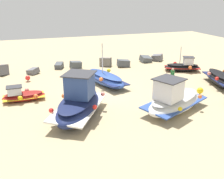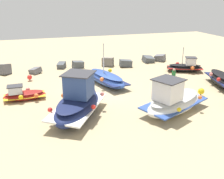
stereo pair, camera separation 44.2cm
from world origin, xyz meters
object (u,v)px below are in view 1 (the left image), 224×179
fishing_boat_7 (174,100)px  mooring_buoy_1 (28,78)px  fishing_boat_8 (220,79)px  fishing_boat_6 (79,103)px  fishing_boat_1 (105,79)px  fishing_boat_4 (23,95)px  person_walking (172,77)px  fishing_boat_2 (183,66)px  mooring_buoy_0 (200,91)px

fishing_boat_7 → mooring_buoy_1: 13.39m
fishing_boat_8 → fishing_boat_7: bearing=-47.6°
fishing_boat_6 → fishing_boat_7: (6.13, -1.29, -0.14)m
fishing_boat_1 → fishing_boat_4: (-6.88, -1.48, -0.15)m
fishing_boat_4 → fishing_boat_7: size_ratio=0.55×
fishing_boat_1 → person_walking: bearing=46.3°
fishing_boat_4 → fishing_boat_7: fishing_boat_7 is taller
fishing_boat_2 → mooring_buoy_1: 15.29m
fishing_boat_2 → fishing_boat_7: (-6.22, -8.29, 0.30)m
mooring_buoy_0 → mooring_buoy_1: mooring_buoy_0 is taller
fishing_boat_8 → fishing_boat_6: bearing=-65.0°
fishing_boat_6 → mooring_buoy_1: 9.11m
fishing_boat_6 → fishing_boat_8: fishing_boat_6 is taller
fishing_boat_6 → fishing_boat_8: size_ratio=1.25×
fishing_boat_8 → mooring_buoy_0: fishing_boat_8 is taller
fishing_boat_2 → fishing_boat_6: size_ratio=0.66×
mooring_buoy_1 → fishing_boat_4: bearing=-96.6°
fishing_boat_1 → fishing_boat_2: 8.99m
fishing_boat_2 → fishing_boat_4: fishing_boat_2 is taller
fishing_boat_1 → fishing_boat_2: fishing_boat_1 is taller
person_walking → mooring_buoy_1: bearing=-129.2°
fishing_boat_8 → mooring_buoy_1: 17.01m
fishing_boat_6 → person_walking: size_ratio=3.31×
fishing_boat_6 → mooring_buoy_0: size_ratio=9.25×
fishing_boat_7 → person_walking: bearing=-145.4°
fishing_boat_4 → fishing_boat_2: bearing=-170.5°
fishing_boat_8 → person_walking: person_walking is taller
person_walking → mooring_buoy_1: person_walking is taller
fishing_boat_2 → fishing_boat_8: bearing=-60.2°
fishing_boat_4 → fishing_boat_8: size_ratio=0.67×
fishing_boat_8 → fishing_boat_1: bearing=-94.1°
mooring_buoy_1 → fishing_boat_1: bearing=-26.3°
fishing_boat_1 → mooring_buoy_0: bearing=36.8°
fishing_boat_4 → fishing_boat_1: bearing=-169.2°
fishing_boat_2 → fishing_boat_8: fishing_boat_2 is taller
fishing_boat_6 → mooring_buoy_0: fishing_boat_6 is taller
fishing_boat_8 → mooring_buoy_1: (-15.72, 6.50, -0.25)m
fishing_boat_6 → person_walking: 8.91m
fishing_boat_2 → fishing_boat_6: fishing_boat_6 is taller
fishing_boat_8 → mooring_buoy_0: (-3.16, -1.49, -0.20)m
mooring_buoy_0 → fishing_boat_7: bearing=-151.7°
fishing_boat_2 → fishing_boat_4: (-15.74, -3.01, -0.09)m
fishing_boat_1 → fishing_boat_4: size_ratio=1.74×
fishing_boat_4 → fishing_boat_6: size_ratio=0.53×
fishing_boat_7 → mooring_buoy_1: fishing_boat_7 is taller
fishing_boat_4 → mooring_buoy_1: size_ratio=5.65×
fishing_boat_2 → fishing_boat_7: bearing=-103.0°
fishing_boat_4 → mooring_buoy_0: 13.51m
fishing_boat_4 → mooring_buoy_1: 4.65m
person_walking → mooring_buoy_0: person_walking is taller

